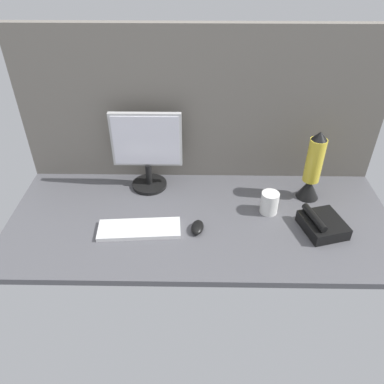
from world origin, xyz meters
The scene contains 8 objects.
ground_plane centered at (0.00, 0.00, -1.50)cm, with size 180.00×80.00×3.00cm, color #515156.
cubicle_wall_back centered at (0.00, 37.50, 39.04)cm, with size 180.00×5.00×78.08cm.
monitor centered at (-26.67, 25.11, 22.00)cm, with size 34.67×18.00×41.02cm.
keyboard centered at (-27.61, -10.71, 1.00)cm, with size 37.00×13.00×2.00cm, color silver.
mouse centered at (-1.36, -9.88, 1.70)cm, with size 5.60×9.60×3.40cm, color black.
mug_ceramic_white centered at (32.66, 3.90, 5.45)cm, with size 8.42×8.42×10.90cm.
lava_lamp centered at (54.02, 16.48, 15.32)cm, with size 11.16×11.16×36.53cm.
desk_phone centered at (54.69, -8.71, 3.19)cm, with size 21.50×22.88×8.80cm.
Camera 1 is at (-1.78, -139.22, 116.66)cm, focal length 35.76 mm.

